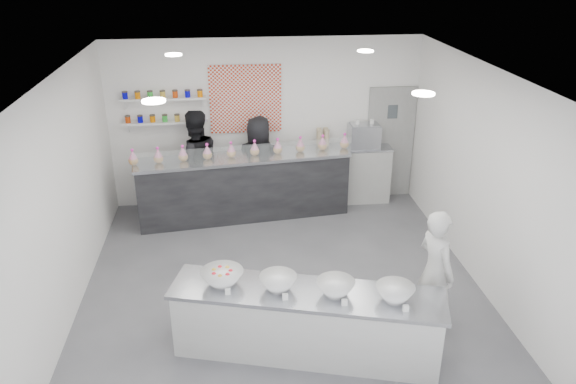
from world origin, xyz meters
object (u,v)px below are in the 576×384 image
object	(u,v)px
back_bar	(244,187)
espresso_machine	(364,136)
prep_counter	(306,323)
staff_right	(259,164)
staff_left	(195,163)
woman_prep	(435,271)
espresso_ledge	(351,174)

from	to	relation	value
back_bar	espresso_machine	bearing A→B (deg)	4.86
back_bar	espresso_machine	xyz separation A→B (m)	(2.19, 0.46, 0.70)
prep_counter	staff_right	bearing A→B (deg)	109.69
staff_right	staff_left	bearing A→B (deg)	14.75
staff_left	staff_right	world-z (taller)	staff_left
prep_counter	woman_prep	bearing A→B (deg)	27.28
espresso_machine	staff_right	distance (m)	1.96
espresso_ledge	staff_left	distance (m)	2.85
espresso_machine	back_bar	bearing A→B (deg)	-168.15
prep_counter	back_bar	size ratio (longest dim) A/B	0.85
prep_counter	staff_left	world-z (taller)	staff_left
prep_counter	staff_right	xyz separation A→B (m)	(-0.29, 3.99, 0.44)
woman_prep	staff_left	world-z (taller)	staff_left
prep_counter	woman_prep	xyz separation A→B (m)	(1.62, 0.34, 0.38)
staff_left	prep_counter	bearing A→B (deg)	92.59
espresso_ledge	woman_prep	world-z (taller)	woman_prep
espresso_machine	staff_right	world-z (taller)	staff_right
woman_prep	back_bar	bearing A→B (deg)	14.82
prep_counter	espresso_machine	distance (m)	4.55
espresso_machine	staff_left	xyz separation A→B (m)	(-3.02, -0.21, -0.32)
woman_prep	staff_left	bearing A→B (deg)	21.58
back_bar	woman_prep	distance (m)	4.03
espresso_machine	staff_left	distance (m)	3.04
espresso_machine	woman_prep	xyz separation A→B (m)	(-0.00, -3.83, -0.46)
espresso_machine	woman_prep	distance (m)	3.86
back_bar	staff_left	bearing A→B (deg)	156.14
prep_counter	espresso_ledge	bearing A→B (deg)	86.75
espresso_machine	staff_right	bearing A→B (deg)	-174.62
woman_prep	espresso_ledge	bearing A→B (deg)	-15.20
back_bar	staff_left	xyz separation A→B (m)	(-0.82, 0.25, 0.38)
espresso_ledge	staff_right	bearing A→B (deg)	-173.98
espresso_machine	espresso_ledge	bearing A→B (deg)	180.00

